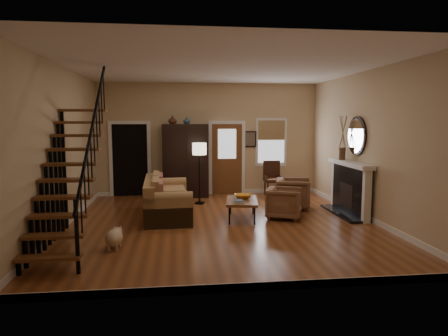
{
  "coord_description": "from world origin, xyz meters",
  "views": [
    {
      "loc": [
        -0.93,
        -8.35,
        2.19
      ],
      "look_at": [
        0.1,
        0.4,
        1.15
      ],
      "focal_mm": 32.0,
      "sensor_mm": 36.0,
      "label": 1
    }
  ],
  "objects": [
    {
      "name": "vase_b",
      "position": [
        -0.65,
        3.05,
        2.21
      ],
      "size": [
        0.2,
        0.2,
        0.21
      ],
      "primitive_type": "imported",
      "color": "#334C60",
      "rests_on": "armoire"
    },
    {
      "name": "vase_a",
      "position": [
        -1.05,
        3.05,
        2.22
      ],
      "size": [
        0.24,
        0.24,
        0.25
      ],
      "primitive_type": "imported",
      "color": "#4C2619",
      "rests_on": "armoire"
    },
    {
      "name": "coffee_table",
      "position": [
        0.49,
        0.31,
        0.22
      ],
      "size": [
        0.84,
        1.24,
        0.44
      ],
      "primitive_type": null,
      "rotation": [
        0.0,
        0.0,
        -0.16
      ],
      "color": "brown",
      "rests_on": "ground"
    },
    {
      "name": "armchair_left",
      "position": [
        1.45,
        0.27,
        0.35
      ],
      "size": [
        0.98,
        0.97,
        0.7
      ],
      "primitive_type": "imported",
      "rotation": [
        0.0,
        0.0,
        1.21
      ],
      "color": "brown",
      "rests_on": "ground"
    },
    {
      "name": "armoire",
      "position": [
        -0.7,
        3.15,
        1.05
      ],
      "size": [
        1.3,
        0.6,
        2.1
      ],
      "primitive_type": null,
      "color": "black",
      "rests_on": "ground"
    },
    {
      "name": "staircase",
      "position": [
        -2.78,
        -1.3,
        1.6
      ],
      "size": [
        0.94,
        2.8,
        3.2
      ],
      "primitive_type": null,
      "color": "brown",
      "rests_on": "ground"
    },
    {
      "name": "books",
      "position": [
        0.37,
        0.01,
        0.47
      ],
      "size": [
        0.21,
        0.29,
        0.05
      ],
      "primitive_type": null,
      "color": "beige",
      "rests_on": "coffee_table"
    },
    {
      "name": "dog",
      "position": [
        -2.03,
        -1.53,
        0.18
      ],
      "size": [
        0.32,
        0.51,
        0.35
      ],
      "primitive_type": null,
      "rotation": [
        0.0,
        0.0,
        -0.08
      ],
      "color": "beige",
      "rests_on": "ground"
    },
    {
      "name": "side_chair",
      "position": [
        1.85,
        2.95,
        0.51
      ],
      "size": [
        0.54,
        0.54,
        1.02
      ],
      "primitive_type": null,
      "color": "#371C11",
      "rests_on": "ground"
    },
    {
      "name": "armchair_right",
      "position": [
        1.95,
        1.25,
        0.38
      ],
      "size": [
        1.04,
        1.02,
        0.76
      ],
      "primitive_type": "imported",
      "rotation": [
        0.0,
        0.0,
        1.28
      ],
      "color": "brown",
      "rests_on": "ground"
    },
    {
      "name": "sofa",
      "position": [
        -1.17,
        0.74,
        0.43
      ],
      "size": [
        1.09,
        2.35,
        0.86
      ],
      "primitive_type": null,
      "rotation": [
        0.0,
        0.0,
        0.04
      ],
      "color": "#A67B4B",
      "rests_on": "ground"
    },
    {
      "name": "fireplace",
      "position": [
        3.13,
        0.5,
        0.74
      ],
      "size": [
        0.33,
        1.95,
        2.3
      ],
      "color": "black",
      "rests_on": "ground"
    },
    {
      "name": "room",
      "position": [
        -0.41,
        1.76,
        1.51
      ],
      "size": [
        7.0,
        7.33,
        3.3
      ],
      "color": "brown",
      "rests_on": "ground"
    },
    {
      "name": "bowl",
      "position": [
        0.54,
        0.46,
        0.49
      ],
      "size": [
        0.39,
        0.39,
        0.1
      ],
      "primitive_type": "imported",
      "color": "orange",
      "rests_on": "coffee_table"
    },
    {
      "name": "floor_lamp",
      "position": [
        -0.35,
        2.09,
        0.81
      ],
      "size": [
        0.47,
        0.47,
        1.62
      ],
      "primitive_type": null,
      "rotation": [
        0.0,
        0.0,
        -0.32
      ],
      "color": "black",
      "rests_on": "ground"
    }
  ]
}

